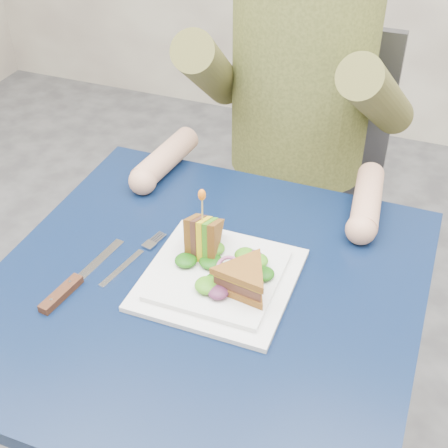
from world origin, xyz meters
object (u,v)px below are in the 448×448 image
at_px(table, 204,318).
at_px(sandwich_upright, 203,237).
at_px(knife, 69,287).
at_px(chair, 302,172).
at_px(diner, 302,59).
at_px(plate, 219,277).
at_px(fork, 132,260).
at_px(sandwich_flat, 244,279).

distance_m(table, sandwich_upright, 0.15).
relative_size(sandwich_upright, knife, 0.57).
distance_m(chair, diner, 0.39).
distance_m(plate, knife, 0.26).
bearing_deg(plate, diner, 92.17).
height_order(sandwich_upright, knife, sandwich_upright).
height_order(chair, fork, chair).
height_order(table, chair, chair).
bearing_deg(plate, sandwich_flat, -24.44).
distance_m(chair, sandwich_upright, 0.69).
relative_size(plate, sandwich_upright, 2.06).
relative_size(chair, knife, 4.19).
distance_m(diner, plate, 0.61).
xyz_separation_m(fork, knife, (-0.07, -0.11, 0.00)).
xyz_separation_m(chair, fork, (-0.15, -0.70, 0.19)).
distance_m(sandwich_flat, fork, 0.23).
distance_m(table, diner, 0.66).
distance_m(table, knife, 0.25).
bearing_deg(fork, diner, 75.73).
bearing_deg(sandwich_upright, table, -68.52).
bearing_deg(chair, sandwich_upright, -92.36).
bearing_deg(sandwich_upright, plate, -42.73).
distance_m(plate, sandwich_upright, 0.08).
bearing_deg(plate, knife, -154.32).
bearing_deg(fork, plate, 2.05).
bearing_deg(diner, sandwich_flat, -82.75).
relative_size(sandwich_upright, fork, 0.71).
xyz_separation_m(diner, fork, (-0.15, -0.59, -0.18)).
xyz_separation_m(sandwich_flat, knife, (-0.29, -0.09, -0.04)).
xyz_separation_m(sandwich_flat, fork, (-0.23, 0.02, -0.04)).
distance_m(table, plate, 0.09).
bearing_deg(chair, sandwich_flat, -83.87).
bearing_deg(knife, plate, 25.68).
distance_m(sandwich_flat, sandwich_upright, 0.13).
height_order(plate, knife, plate).
xyz_separation_m(table, sandwich_upright, (-0.03, 0.07, 0.13)).
height_order(table, sandwich_flat, sandwich_flat).
xyz_separation_m(chair, plate, (0.02, -0.69, 0.20)).
bearing_deg(table, sandwich_upright, 111.48).
bearing_deg(sandwich_flat, sandwich_upright, 145.98).
bearing_deg(plate, fork, -177.95).
relative_size(fork, knife, 0.80).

